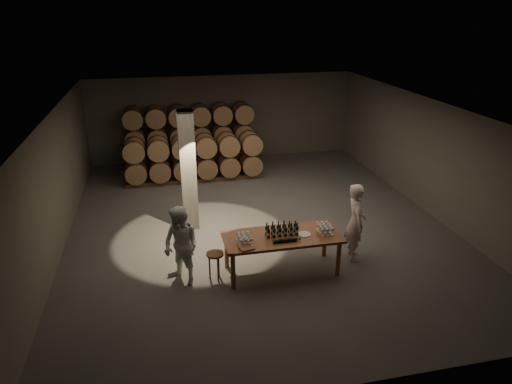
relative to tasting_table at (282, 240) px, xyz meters
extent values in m
plane|color=#585653|center=(0.00, 2.50, -0.80)|extent=(12.00, 12.00, 0.00)
plane|color=#605E59|center=(0.00, 2.50, 2.40)|extent=(12.00, 12.00, 0.00)
plane|color=#666257|center=(0.00, 8.50, 0.80)|extent=(10.00, 0.00, 10.00)
plane|color=#666257|center=(0.00, -3.50, 0.80)|extent=(10.00, 0.00, 10.00)
plane|color=#666257|center=(-5.00, 2.50, 0.80)|extent=(0.00, 12.00, 12.00)
plane|color=#666257|center=(5.00, 2.50, 0.80)|extent=(0.00, 12.00, 12.00)
cube|color=#68645A|center=(-1.80, 2.70, 0.80)|extent=(0.40, 0.40, 3.20)
cylinder|color=brown|center=(-1.18, -0.43, -0.38)|extent=(0.10, 0.10, 0.84)
cylinder|color=brown|center=(1.18, -0.43, -0.38)|extent=(0.10, 0.10, 0.84)
cylinder|color=brown|center=(-1.18, 0.43, -0.38)|extent=(0.10, 0.10, 0.84)
cylinder|color=brown|center=(1.18, 0.43, -0.38)|extent=(0.10, 0.10, 0.84)
cube|color=brown|center=(0.00, 0.00, 0.07)|extent=(2.60, 1.10, 0.06)
cube|color=brown|center=(-1.35, 7.40, -0.74)|extent=(4.70, 0.10, 0.12)
cube|color=brown|center=(-1.35, 8.00, -0.74)|extent=(4.70, 0.10, 0.12)
cylinder|color=#966943|center=(-3.30, 7.70, -0.33)|extent=(0.70, 0.95, 0.70)
cylinder|color=black|center=(-3.30, 7.44, -0.33)|extent=(0.73, 0.04, 0.73)
cylinder|color=black|center=(-3.30, 7.96, -0.33)|extent=(0.73, 0.04, 0.73)
cylinder|color=#966943|center=(-2.52, 7.70, -0.33)|extent=(0.70, 0.95, 0.70)
cylinder|color=black|center=(-2.52, 7.44, -0.33)|extent=(0.73, 0.04, 0.73)
cylinder|color=black|center=(-2.52, 7.96, -0.33)|extent=(0.73, 0.04, 0.73)
cylinder|color=#966943|center=(-1.74, 7.70, -0.33)|extent=(0.70, 0.95, 0.70)
cylinder|color=black|center=(-1.74, 7.44, -0.33)|extent=(0.73, 0.04, 0.73)
cylinder|color=black|center=(-1.74, 7.96, -0.33)|extent=(0.73, 0.04, 0.73)
cylinder|color=#966943|center=(-0.96, 7.70, -0.33)|extent=(0.70, 0.95, 0.70)
cylinder|color=black|center=(-0.96, 7.44, -0.33)|extent=(0.73, 0.04, 0.73)
cylinder|color=black|center=(-0.96, 7.96, -0.33)|extent=(0.73, 0.04, 0.73)
cylinder|color=#966943|center=(-0.18, 7.70, -0.33)|extent=(0.70, 0.95, 0.70)
cylinder|color=black|center=(-0.18, 7.44, -0.33)|extent=(0.73, 0.04, 0.73)
cylinder|color=black|center=(-0.18, 7.96, -0.33)|extent=(0.73, 0.04, 0.73)
cylinder|color=#966943|center=(0.60, 7.70, -0.33)|extent=(0.70, 0.95, 0.70)
cylinder|color=black|center=(0.60, 7.44, -0.33)|extent=(0.73, 0.04, 0.73)
cylinder|color=black|center=(0.60, 7.96, -0.33)|extent=(0.73, 0.04, 0.73)
cylinder|color=#966943|center=(-3.30, 7.70, 0.41)|extent=(0.70, 0.95, 0.70)
cylinder|color=black|center=(-3.30, 7.44, 0.41)|extent=(0.73, 0.04, 0.73)
cylinder|color=black|center=(-3.30, 7.96, 0.41)|extent=(0.73, 0.04, 0.73)
cylinder|color=#966943|center=(-2.52, 7.70, 0.41)|extent=(0.70, 0.95, 0.70)
cylinder|color=black|center=(-2.52, 7.44, 0.41)|extent=(0.73, 0.04, 0.73)
cylinder|color=black|center=(-2.52, 7.96, 0.41)|extent=(0.73, 0.04, 0.73)
cylinder|color=#966943|center=(-1.74, 7.70, 0.41)|extent=(0.70, 0.95, 0.70)
cylinder|color=black|center=(-1.74, 7.44, 0.41)|extent=(0.73, 0.04, 0.73)
cylinder|color=black|center=(-1.74, 7.96, 0.41)|extent=(0.73, 0.04, 0.73)
cylinder|color=#966943|center=(-0.96, 7.70, 0.41)|extent=(0.70, 0.95, 0.70)
cylinder|color=black|center=(-0.96, 7.44, 0.41)|extent=(0.73, 0.04, 0.73)
cylinder|color=black|center=(-0.96, 7.96, 0.41)|extent=(0.73, 0.04, 0.73)
cylinder|color=#966943|center=(-0.18, 7.70, 0.41)|extent=(0.70, 0.95, 0.70)
cylinder|color=black|center=(-0.18, 7.44, 0.41)|extent=(0.73, 0.04, 0.73)
cylinder|color=black|center=(-0.18, 7.96, 0.41)|extent=(0.73, 0.04, 0.73)
cylinder|color=#966943|center=(0.60, 7.70, 0.41)|extent=(0.70, 0.95, 0.70)
cylinder|color=black|center=(0.60, 7.44, 0.41)|extent=(0.73, 0.04, 0.73)
cylinder|color=black|center=(0.60, 7.96, 0.41)|extent=(0.73, 0.04, 0.73)
cylinder|color=#966943|center=(-3.30, 7.70, 1.15)|extent=(0.70, 0.95, 0.70)
cylinder|color=black|center=(-3.30, 7.44, 1.15)|extent=(0.73, 0.04, 0.73)
cylinder|color=black|center=(-3.30, 7.96, 1.15)|extent=(0.73, 0.04, 0.73)
cylinder|color=#966943|center=(-2.52, 7.70, 1.15)|extent=(0.70, 0.95, 0.70)
cylinder|color=black|center=(-2.52, 7.44, 1.15)|extent=(0.73, 0.04, 0.73)
cylinder|color=black|center=(-2.52, 7.96, 1.15)|extent=(0.73, 0.04, 0.73)
cylinder|color=#966943|center=(-1.74, 7.70, 1.15)|extent=(0.70, 0.95, 0.70)
cylinder|color=black|center=(-1.74, 7.44, 1.15)|extent=(0.73, 0.04, 0.73)
cylinder|color=black|center=(-1.74, 7.96, 1.15)|extent=(0.73, 0.04, 0.73)
cylinder|color=#966943|center=(-0.96, 7.70, 1.15)|extent=(0.70, 0.95, 0.70)
cylinder|color=black|center=(-0.96, 7.44, 1.15)|extent=(0.73, 0.04, 0.73)
cylinder|color=black|center=(-0.96, 7.96, 1.15)|extent=(0.73, 0.04, 0.73)
cylinder|color=#966943|center=(-0.18, 7.70, 1.15)|extent=(0.70, 0.95, 0.70)
cylinder|color=black|center=(-0.18, 7.44, 1.15)|extent=(0.73, 0.04, 0.73)
cylinder|color=black|center=(-0.18, 7.96, 1.15)|extent=(0.73, 0.04, 0.73)
cylinder|color=#966943|center=(0.60, 7.70, 1.15)|extent=(0.70, 0.95, 0.70)
cylinder|color=black|center=(0.60, 7.44, 1.15)|extent=(0.73, 0.04, 0.73)
cylinder|color=black|center=(0.60, 7.96, 1.15)|extent=(0.73, 0.04, 0.73)
cube|color=brown|center=(-1.35, 6.00, -0.74)|extent=(4.70, 0.10, 0.12)
cube|color=brown|center=(-1.35, 6.60, -0.74)|extent=(4.70, 0.10, 0.12)
cylinder|color=#966943|center=(-3.30, 6.30, -0.33)|extent=(0.70, 0.95, 0.70)
cylinder|color=black|center=(-3.30, 6.04, -0.33)|extent=(0.73, 0.04, 0.73)
cylinder|color=black|center=(-3.30, 6.56, -0.33)|extent=(0.73, 0.04, 0.73)
cylinder|color=#966943|center=(-2.52, 6.30, -0.33)|extent=(0.70, 0.95, 0.70)
cylinder|color=black|center=(-2.52, 6.04, -0.33)|extent=(0.73, 0.04, 0.73)
cylinder|color=black|center=(-2.52, 6.56, -0.33)|extent=(0.73, 0.04, 0.73)
cylinder|color=#966943|center=(-1.74, 6.30, -0.33)|extent=(0.70, 0.95, 0.70)
cylinder|color=black|center=(-1.74, 6.04, -0.33)|extent=(0.73, 0.04, 0.73)
cylinder|color=black|center=(-1.74, 6.56, -0.33)|extent=(0.73, 0.04, 0.73)
cylinder|color=#966943|center=(-0.96, 6.30, -0.33)|extent=(0.70, 0.95, 0.70)
cylinder|color=black|center=(-0.96, 6.04, -0.33)|extent=(0.73, 0.04, 0.73)
cylinder|color=black|center=(-0.96, 6.56, -0.33)|extent=(0.73, 0.04, 0.73)
cylinder|color=#966943|center=(-0.18, 6.30, -0.33)|extent=(0.70, 0.95, 0.70)
cylinder|color=black|center=(-0.18, 6.04, -0.33)|extent=(0.73, 0.04, 0.73)
cylinder|color=black|center=(-0.18, 6.56, -0.33)|extent=(0.73, 0.04, 0.73)
cylinder|color=#966943|center=(0.60, 6.30, -0.33)|extent=(0.70, 0.95, 0.70)
cylinder|color=black|center=(0.60, 6.04, -0.33)|extent=(0.73, 0.04, 0.73)
cylinder|color=black|center=(0.60, 6.56, -0.33)|extent=(0.73, 0.04, 0.73)
cylinder|color=#966943|center=(-3.30, 6.30, 0.41)|extent=(0.70, 0.95, 0.70)
cylinder|color=black|center=(-3.30, 6.04, 0.41)|extent=(0.73, 0.04, 0.73)
cylinder|color=black|center=(-3.30, 6.56, 0.41)|extent=(0.73, 0.04, 0.73)
cylinder|color=#966943|center=(-2.52, 6.30, 0.41)|extent=(0.70, 0.95, 0.70)
cylinder|color=black|center=(-2.52, 6.04, 0.41)|extent=(0.73, 0.04, 0.73)
cylinder|color=black|center=(-2.52, 6.56, 0.41)|extent=(0.73, 0.04, 0.73)
cylinder|color=#966943|center=(-1.74, 6.30, 0.41)|extent=(0.70, 0.95, 0.70)
cylinder|color=black|center=(-1.74, 6.04, 0.41)|extent=(0.73, 0.04, 0.73)
cylinder|color=black|center=(-1.74, 6.56, 0.41)|extent=(0.73, 0.04, 0.73)
cylinder|color=#966943|center=(-0.96, 6.30, 0.41)|extent=(0.70, 0.95, 0.70)
cylinder|color=black|center=(-0.96, 6.04, 0.41)|extent=(0.73, 0.04, 0.73)
cylinder|color=black|center=(-0.96, 6.56, 0.41)|extent=(0.73, 0.04, 0.73)
cylinder|color=#966943|center=(-0.18, 6.30, 0.41)|extent=(0.70, 0.95, 0.70)
cylinder|color=black|center=(-0.18, 6.04, 0.41)|extent=(0.73, 0.04, 0.73)
cylinder|color=black|center=(-0.18, 6.56, 0.41)|extent=(0.73, 0.04, 0.73)
cylinder|color=#966943|center=(0.60, 6.30, 0.41)|extent=(0.70, 0.95, 0.70)
cylinder|color=black|center=(0.60, 6.04, 0.41)|extent=(0.73, 0.04, 0.73)
cylinder|color=black|center=(0.60, 6.56, 0.41)|extent=(0.73, 0.04, 0.73)
cylinder|color=black|center=(-0.32, -0.03, 0.21)|extent=(0.08, 0.08, 0.21)
cylinder|color=silver|center=(-0.32, -0.03, 0.20)|extent=(0.08, 0.08, 0.07)
cylinder|color=black|center=(-0.32, -0.03, 0.35)|extent=(0.03, 0.03, 0.08)
cylinder|color=gold|center=(-0.32, -0.03, 0.40)|extent=(0.03, 0.03, 0.02)
cylinder|color=black|center=(-0.32, 0.12, 0.21)|extent=(0.08, 0.08, 0.21)
cylinder|color=silver|center=(-0.32, 0.12, 0.20)|extent=(0.08, 0.08, 0.07)
cylinder|color=black|center=(-0.32, 0.12, 0.35)|extent=(0.03, 0.03, 0.08)
cylinder|color=maroon|center=(-0.32, 0.12, 0.40)|extent=(0.03, 0.03, 0.02)
cylinder|color=black|center=(-0.19, -0.03, 0.21)|extent=(0.08, 0.08, 0.21)
cylinder|color=silver|center=(-0.19, -0.03, 0.20)|extent=(0.08, 0.08, 0.07)
cylinder|color=black|center=(-0.19, -0.03, 0.35)|extent=(0.03, 0.03, 0.08)
cylinder|color=maroon|center=(-0.19, -0.03, 0.40)|extent=(0.03, 0.03, 0.02)
cylinder|color=black|center=(-0.19, 0.12, 0.21)|extent=(0.08, 0.08, 0.21)
cylinder|color=silver|center=(-0.19, 0.12, 0.20)|extent=(0.08, 0.08, 0.07)
cylinder|color=black|center=(-0.19, 0.12, 0.35)|extent=(0.03, 0.03, 0.08)
cylinder|color=gold|center=(-0.19, 0.12, 0.40)|extent=(0.03, 0.03, 0.02)
cylinder|color=black|center=(-0.06, -0.03, 0.21)|extent=(0.08, 0.08, 0.21)
cylinder|color=silver|center=(-0.06, -0.03, 0.20)|extent=(0.08, 0.08, 0.07)
cylinder|color=black|center=(-0.06, -0.03, 0.35)|extent=(0.03, 0.03, 0.08)
cylinder|color=gold|center=(-0.06, -0.03, 0.40)|extent=(0.03, 0.03, 0.02)
cylinder|color=black|center=(-0.06, 0.12, 0.21)|extent=(0.08, 0.08, 0.21)
cylinder|color=silver|center=(-0.06, 0.12, 0.20)|extent=(0.08, 0.08, 0.07)
cylinder|color=black|center=(-0.06, 0.12, 0.35)|extent=(0.03, 0.03, 0.08)
cylinder|color=maroon|center=(-0.06, 0.12, 0.40)|extent=(0.03, 0.03, 0.02)
cylinder|color=black|center=(0.07, -0.03, 0.21)|extent=(0.08, 0.08, 0.21)
cylinder|color=silver|center=(0.07, -0.03, 0.20)|extent=(0.08, 0.08, 0.07)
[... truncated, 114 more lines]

